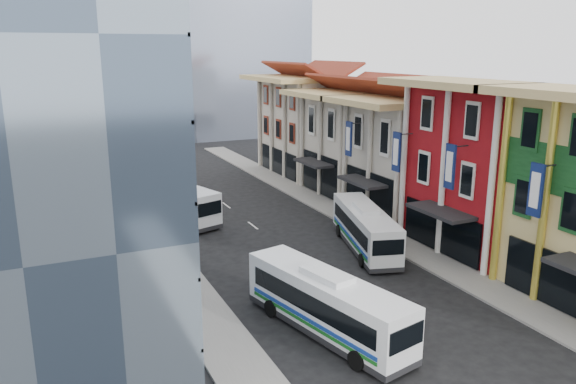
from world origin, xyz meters
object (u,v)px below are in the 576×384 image
bus_left_far (174,199)px  bus_left_near (326,302)px  office_tower (5,39)px  bus_right (365,227)px

bus_left_far → bus_left_near: bearing=-102.0°
bus_left_near → bus_left_far: (-2.27, 23.62, 0.02)m
office_tower → bus_left_near: size_ratio=2.76×
bus_left_far → office_tower: bearing=-145.4°
bus_left_far → bus_right: 17.48m
office_tower → bus_right: (22.50, 1.15, -13.31)m
bus_left_near → bus_right: bus_left_near is taller
office_tower → bus_left_near: bearing=-32.8°
bus_right → office_tower: bearing=-161.0°
office_tower → bus_left_near: (13.77, -8.88, -13.26)m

